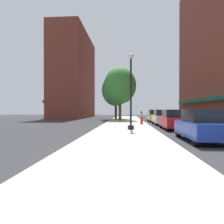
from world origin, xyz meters
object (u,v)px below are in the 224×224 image
at_px(tree_mid, 116,90).
at_px(car_yellow, 155,116).
at_px(parking_meter_near, 142,115).
at_px(parking_meter_far, 141,115).
at_px(car_red, 173,120).
at_px(tree_near, 120,86).
at_px(car_white, 162,117).
at_px(fire_hydrant, 142,120).
at_px(car_blue, 201,126).
at_px(lamppost, 131,90).

distance_m(tree_mid, car_yellow, 9.62).
distance_m(parking_meter_near, parking_meter_far, 1.36).
distance_m(tree_mid, car_red, 19.56).
bearing_deg(parking_meter_far, tree_near, 136.93).
distance_m(car_red, car_white, 5.74).
xyz_separation_m(fire_hydrant, car_blue, (2.29, -11.32, 0.29)).
height_order(tree_mid, car_white, tree_mid).
bearing_deg(car_blue, parking_meter_far, 98.48).
height_order(parking_meter_near, tree_mid, tree_mid).
height_order(parking_meter_near, car_yellow, car_yellow).
bearing_deg(car_yellow, parking_meter_far, -147.22).
xyz_separation_m(tree_mid, car_yellow, (5.74, -6.46, -4.22)).
distance_m(lamppost, tree_mid, 19.75).
distance_m(car_red, car_yellow, 11.76).
xyz_separation_m(lamppost, car_white, (3.53, 7.06, -2.39)).
bearing_deg(parking_meter_far, tree_mid, 116.32).
relative_size(lamppost, tree_near, 0.76).
height_order(tree_near, car_white, tree_near).
xyz_separation_m(fire_hydrant, tree_mid, (-3.45, 13.52, 4.51)).
bearing_deg(parking_meter_far, car_blue, -83.53).
bearing_deg(parking_meter_far, car_red, -79.54).
bearing_deg(tree_near, tree_mid, 100.07).
height_order(lamppost, fire_hydrant, lamppost).
bearing_deg(car_red, car_yellow, 88.60).
height_order(parking_meter_near, tree_near, tree_near).
xyz_separation_m(car_red, car_yellow, (0.00, 11.76, 0.00)).
relative_size(lamppost, fire_hydrant, 7.47).
bearing_deg(tree_mid, car_red, -72.52).
relative_size(parking_meter_near, car_red, 0.30).
height_order(tree_near, car_red, tree_near).
bearing_deg(parking_meter_far, parking_meter_near, -90.00).
xyz_separation_m(car_blue, car_white, (0.00, 12.36, 0.00)).
bearing_deg(parking_meter_near, car_blue, -82.97).
distance_m(car_blue, car_red, 6.62).
distance_m(fire_hydrant, car_red, 5.23).
relative_size(parking_meter_near, tree_mid, 0.17).
bearing_deg(car_white, car_yellow, 90.55).
height_order(parking_meter_far, car_blue, car_blue).
distance_m(tree_near, car_white, 9.99).
bearing_deg(tree_mid, car_yellow, -48.39).
xyz_separation_m(lamppost, tree_near, (-1.33, 14.61, 2.00)).
bearing_deg(car_red, car_blue, -91.40).
distance_m(tree_near, car_blue, 20.95).
height_order(parking_meter_far, tree_near, tree_near).
distance_m(parking_meter_near, car_red, 9.41).
distance_m(tree_near, tree_mid, 5.02).
distance_m(parking_meter_far, car_yellow, 2.29).
bearing_deg(lamppost, parking_meter_far, 82.41).
distance_m(tree_near, car_yellow, 6.72).
bearing_deg(tree_near, car_white, -57.20).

